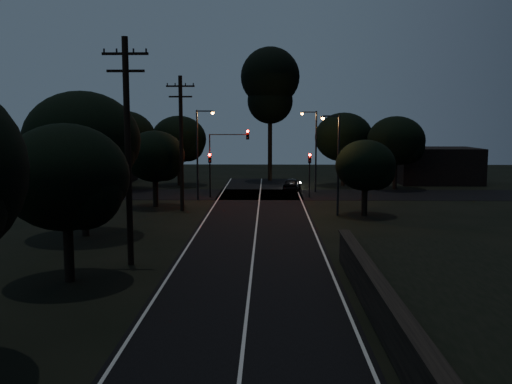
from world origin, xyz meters
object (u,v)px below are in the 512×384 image
object	(u,v)px
signal_left	(210,167)
streetlight_a	(199,148)
tall_pine	(270,85)
signal_mast	(228,151)
utility_pole_mid	(128,148)
streetlight_c	(336,157)
streetlight_b	(314,145)
utility_pole_far	(181,141)
signal_right	(310,167)
car	(292,184)

from	to	relation	value
signal_left	streetlight_a	size ratio (longest dim) A/B	0.51
tall_pine	signal_mast	bearing A→B (deg)	-104.62
utility_pole_mid	streetlight_a	distance (m)	23.04
streetlight_c	streetlight_b	bearing A→B (deg)	92.14
streetlight_a	streetlight_c	bearing A→B (deg)	-35.69
utility_pole_mid	streetlight_b	world-z (taller)	utility_pole_mid
utility_pole_far	signal_left	distance (m)	8.53
signal_right	utility_pole_far	bearing A→B (deg)	-143.00
streetlight_a	car	xyz separation A→B (m)	(8.51, 7.05, -3.98)
utility_pole_far	signal_left	xyz separation A→B (m)	(1.40, 7.99, -2.65)
car	utility_pole_mid	bearing A→B (deg)	82.55
signal_mast	tall_pine	bearing A→B (deg)	75.38
signal_mast	streetlight_b	xyz separation A→B (m)	(8.22, 4.01, 0.30)
utility_pole_mid	streetlight_c	bearing A→B (deg)	51.74
signal_right	streetlight_a	bearing A→B (deg)	-168.66
streetlight_b	streetlight_c	xyz separation A→B (m)	(0.52, -14.00, -0.29)
tall_pine	signal_mast	distance (m)	16.97
utility_pole_mid	signal_right	xyz separation A→B (m)	(10.60, 24.99, -2.90)
utility_pole_far	car	distance (m)	16.68
signal_left	streetlight_a	distance (m)	2.77
utility_pole_far	streetlight_a	world-z (taller)	utility_pole_far
utility_pole_far	car	size ratio (longest dim) A/B	2.74
tall_pine	signal_right	bearing A→B (deg)	-76.51
signal_mast	streetlight_c	bearing A→B (deg)	-48.81
streetlight_b	streetlight_c	bearing A→B (deg)	-87.86
streetlight_a	streetlight_b	bearing A→B (deg)	29.48
signal_left	streetlight_c	size ratio (longest dim) A/B	0.55
tall_pine	signal_mast	world-z (taller)	tall_pine
streetlight_a	streetlight_b	distance (m)	12.19
signal_right	car	xyz separation A→B (m)	(-1.40, 5.06, -2.18)
signal_mast	streetlight_c	world-z (taller)	streetlight_c
utility_pole_far	signal_right	size ratio (longest dim) A/B	2.56
signal_mast	signal_left	bearing A→B (deg)	-179.87
signal_left	signal_mast	world-z (taller)	signal_mast
tall_pine	signal_right	size ratio (longest dim) A/B	3.80
streetlight_b	streetlight_a	bearing A→B (deg)	-150.52
streetlight_b	car	world-z (taller)	streetlight_b
tall_pine	streetlight_c	xyz separation A→B (m)	(4.83, -25.00, -6.88)
tall_pine	utility_pole_mid	bearing A→B (deg)	-99.93
signal_right	streetlight_c	xyz separation A→B (m)	(1.23, -9.99, 1.51)
utility_pole_far	signal_left	size ratio (longest dim) A/B	2.56
streetlight_a	streetlight_b	size ratio (longest dim) A/B	1.00
streetlight_a	signal_mast	bearing A→B (deg)	39.77
signal_left	signal_right	bearing A→B (deg)	0.00
utility_pole_mid	car	size ratio (longest dim) A/B	2.87
streetlight_a	utility_pole_mid	bearing A→B (deg)	-91.73
signal_mast	streetlight_c	size ratio (longest dim) A/B	0.83
signal_left	signal_right	world-z (taller)	same
utility_pole_mid	signal_right	world-z (taller)	utility_pole_mid
car	tall_pine	bearing A→B (deg)	-67.97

